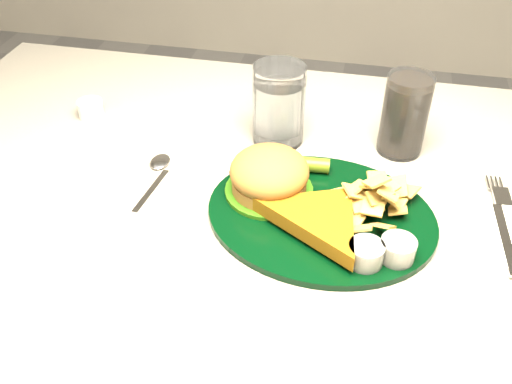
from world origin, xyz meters
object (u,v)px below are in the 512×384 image
(dinner_plate, at_px, (322,198))
(water_glass, at_px, (279,105))
(table, at_px, (266,363))
(cola_glass, at_px, (405,115))
(fork_napkin, at_px, (504,233))

(dinner_plate, relative_size, water_glass, 2.42)
(table, height_order, water_glass, water_glass)
(dinner_plate, bearing_deg, water_glass, 123.66)
(cola_glass, bearing_deg, table, -136.34)
(table, xyz_separation_m, water_glass, (-0.02, 0.15, 0.44))
(dinner_plate, distance_m, cola_glass, 0.21)
(fork_napkin, bearing_deg, cola_glass, 125.35)
(table, height_order, dinner_plate, dinner_plate)
(table, bearing_deg, fork_napkin, -1.31)
(dinner_plate, bearing_deg, fork_napkin, 9.59)
(water_glass, xyz_separation_m, fork_napkin, (0.32, -0.16, -0.06))
(dinner_plate, xyz_separation_m, water_glass, (-0.09, 0.17, 0.03))
(dinner_plate, distance_m, water_glass, 0.20)
(dinner_plate, distance_m, fork_napkin, 0.23)
(water_glass, relative_size, cola_glass, 1.00)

